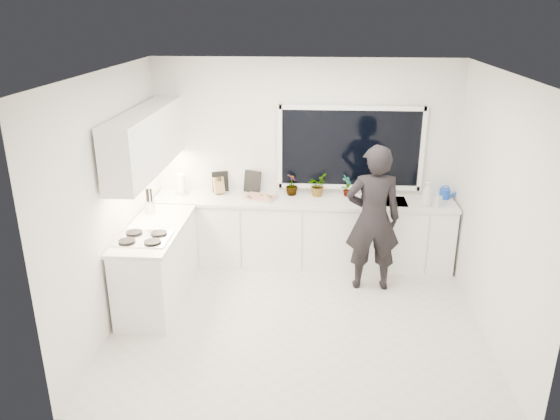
{
  "coord_description": "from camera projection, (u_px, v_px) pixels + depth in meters",
  "views": [
    {
      "loc": [
        0.19,
        -5.31,
        3.28
      ],
      "look_at": [
        -0.23,
        0.4,
        1.15
      ],
      "focal_mm": 35.0,
      "sensor_mm": 36.0,
      "label": 1
    }
  ],
  "objects": [
    {
      "name": "floor",
      "position": [
        298.0,
        319.0,
        6.13
      ],
      "size": [
        4.0,
        3.5,
        0.02
      ],
      "primitive_type": "cube",
      "color": "beige",
      "rests_on": "ground"
    },
    {
      "name": "wall_right",
      "position": [
        498.0,
        211.0,
        5.52
      ],
      "size": [
        0.02,
        3.5,
        2.7
      ],
      "primitive_type": "cube",
      "color": "white",
      "rests_on": "ground"
    },
    {
      "name": "wall_back",
      "position": [
        305.0,
        161.0,
        7.3
      ],
      "size": [
        4.0,
        0.02,
        2.7
      ],
      "primitive_type": "cube",
      "color": "white",
      "rests_on": "ground"
    },
    {
      "name": "faucet",
      "position": [
        383.0,
        188.0,
        7.24
      ],
      "size": [
        0.03,
        0.03,
        0.22
      ],
      "primitive_type": "cylinder",
      "color": "silver",
      "rests_on": "countertop_back"
    },
    {
      "name": "paper_towel_roll",
      "position": [
        181.0,
        185.0,
        7.32
      ],
      "size": [
        0.12,
        0.12,
        0.26
      ],
      "primitive_type": "cylinder",
      "rotation": [
        0.0,
        0.0,
        0.07
      ],
      "color": "white",
      "rests_on": "countertop_back"
    },
    {
      "name": "picture_frame_small",
      "position": [
        252.0,
        182.0,
        7.38
      ],
      "size": [
        0.24,
        0.12,
        0.3
      ],
      "primitive_type": "cube",
      "rotation": [
        0.0,
        0.0,
        -0.41
      ],
      "color": "black",
      "rests_on": "countertop_back"
    },
    {
      "name": "upper_cabinets",
      "position": [
        147.0,
        140.0,
        6.26
      ],
      "size": [
        0.34,
        2.1,
        0.7
      ],
      "primitive_type": "cube",
      "color": "white",
      "rests_on": "wall_left"
    },
    {
      "name": "wall_left",
      "position": [
        110.0,
        201.0,
        5.79
      ],
      "size": [
        0.02,
        3.5,
        2.7
      ],
      "primitive_type": "cube",
      "color": "white",
      "rests_on": "ground"
    },
    {
      "name": "herb_plants",
      "position": [
        316.0,
        185.0,
        7.25
      ],
      "size": [
        0.91,
        0.3,
        0.29
      ],
      "color": "#26662D",
      "rests_on": "countertop_back"
    },
    {
      "name": "picture_frame_large",
      "position": [
        220.0,
        182.0,
        7.41
      ],
      "size": [
        0.22,
        0.09,
        0.28
      ],
      "primitive_type": "cube",
      "rotation": [
        0.0,
        0.0,
        0.32
      ],
      "color": "black",
      "rests_on": "countertop_back"
    },
    {
      "name": "ceiling",
      "position": [
        301.0,
        72.0,
        5.18
      ],
      "size": [
        4.0,
        3.5,
        0.02
      ],
      "primitive_type": "cube",
      "color": "white",
      "rests_on": "wall_back"
    },
    {
      "name": "pizza_tray",
      "position": [
        260.0,
        198.0,
        7.17
      ],
      "size": [
        0.48,
        0.4,
        0.03
      ],
      "primitive_type": "cube",
      "rotation": [
        0.0,
        0.0,
        -0.26
      ],
      "color": "silver",
      "rests_on": "countertop_back"
    },
    {
      "name": "sink",
      "position": [
        384.0,
        205.0,
        7.1
      ],
      "size": [
        0.58,
        0.42,
        0.14
      ],
      "primitive_type": "cube",
      "color": "silver",
      "rests_on": "countertop_back"
    },
    {
      "name": "stovetop",
      "position": [
        143.0,
        238.0,
        5.92
      ],
      "size": [
        0.56,
        0.48,
        0.03
      ],
      "primitive_type": "cube",
      "color": "black",
      "rests_on": "countertop_left"
    },
    {
      "name": "soap_bottles",
      "position": [
        430.0,
        195.0,
        6.86
      ],
      "size": [
        0.28,
        0.17,
        0.32
      ],
      "color": "#D8BF66",
      "rests_on": "countertop_back"
    },
    {
      "name": "base_cabinets_left",
      "position": [
        158.0,
        265.0,
        6.41
      ],
      "size": [
        0.58,
        1.6,
        0.88
      ],
      "primitive_type": "cube",
      "color": "white",
      "rests_on": "floor"
    },
    {
      "name": "utensil_crock",
      "position": [
        150.0,
        207.0,
        6.65
      ],
      "size": [
        0.14,
        0.14,
        0.16
      ],
      "primitive_type": "cylinder",
      "rotation": [
        0.0,
        0.0,
        0.09
      ],
      "color": "silver",
      "rests_on": "countertop_left"
    },
    {
      "name": "pizza",
      "position": [
        260.0,
        196.0,
        7.16
      ],
      "size": [
        0.44,
        0.36,
        0.01
      ],
      "primitive_type": "cube",
      "rotation": [
        0.0,
        0.0,
        -0.26
      ],
      "color": "red",
      "rests_on": "pizza_tray"
    },
    {
      "name": "countertop_back",
      "position": [
        303.0,
        201.0,
        7.16
      ],
      "size": [
        3.94,
        0.62,
        0.04
      ],
      "primitive_type": "cube",
      "color": "silver",
      "rests_on": "base_cabinets_back"
    },
    {
      "name": "base_cabinets_back",
      "position": [
        303.0,
        233.0,
        7.33
      ],
      "size": [
        3.92,
        0.58,
        0.88
      ],
      "primitive_type": "cube",
      "color": "white",
      "rests_on": "floor"
    },
    {
      "name": "countertop_left",
      "position": [
        155.0,
        229.0,
        6.25
      ],
      "size": [
        0.62,
        1.6,
        0.04
      ],
      "primitive_type": "cube",
      "color": "silver",
      "rests_on": "base_cabinets_left"
    },
    {
      "name": "window",
      "position": [
        350.0,
        148.0,
        7.16
      ],
      "size": [
        1.8,
        0.02,
        1.0
      ],
      "primitive_type": "cube",
      "color": "black",
      "rests_on": "wall_back"
    },
    {
      "name": "knife_block",
      "position": [
        219.0,
        186.0,
        7.33
      ],
      "size": [
        0.16,
        0.15,
        0.22
      ],
      "primitive_type": "cube",
      "rotation": [
        0.0,
        0.0,
        0.43
      ],
      "color": "#A1694B",
      "rests_on": "countertop_back"
    },
    {
      "name": "person",
      "position": [
        373.0,
        219.0,
        6.53
      ],
      "size": [
        0.68,
        0.46,
        1.82
      ],
      "primitive_type": "imported",
      "rotation": [
        0.0,
        0.0,
        3.18
      ],
      "color": "black",
      "rests_on": "floor"
    },
    {
      "name": "watering_can",
      "position": [
        444.0,
        194.0,
        7.16
      ],
      "size": [
        0.14,
        0.14,
        0.13
      ],
      "primitive_type": "cylinder",
      "rotation": [
        0.0,
        0.0,
        0.01
      ],
      "color": "blue",
      "rests_on": "countertop_back"
    }
  ]
}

